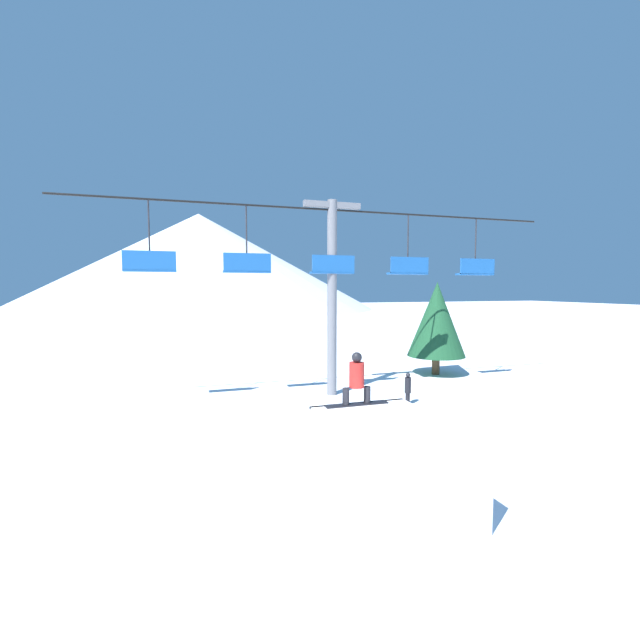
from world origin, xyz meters
TOP-DOWN VIEW (x-y plane):
  - ground_plane at (0.00, 0.00)m, footprint 220.00×220.00m
  - mountain_ridge at (0.00, 88.44)m, footprint 73.89×73.89m
  - snow_ramp at (0.59, 0.65)m, footprint 2.44×3.39m
  - snowboarder at (0.48, 2.14)m, footprint 1.56×0.36m
  - chairlift at (2.43, 9.45)m, footprint 20.46×0.44m
  - pine_tree_near at (8.92, 11.80)m, footprint 2.92×2.92m
  - distant_skier at (4.70, 7.17)m, footprint 0.24×0.24m

SIDE VIEW (x-z plane):
  - ground_plane at x=0.00m, z-range 0.00..0.00m
  - distant_skier at x=4.70m, z-range 0.05..1.28m
  - snow_ramp at x=0.59m, z-range 0.00..1.68m
  - snowboarder at x=0.48m, z-range 1.66..2.93m
  - pine_tree_near at x=8.92m, z-range 0.47..5.23m
  - chairlift at x=2.43m, z-range 0.90..8.92m
  - mountain_ridge at x=0.00m, z-range 0.00..20.11m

